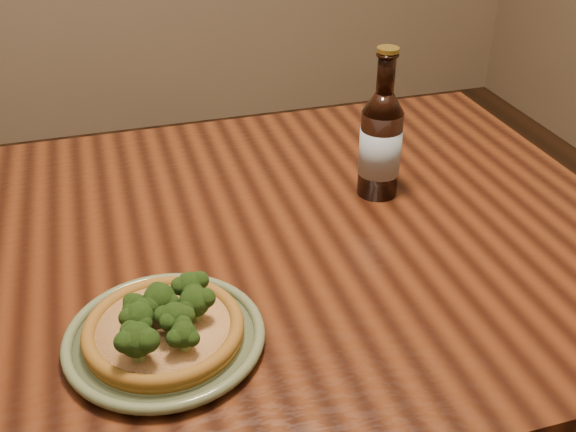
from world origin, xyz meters
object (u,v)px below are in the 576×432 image
object	(u,v)px
plate	(165,337)
beer_bottle	(381,143)
table	(135,307)
pizza	(164,326)

from	to	relation	value
plate	beer_bottle	size ratio (longest dim) A/B	0.98
table	beer_bottle	distance (m)	0.48
table	plate	distance (m)	0.23
plate	beer_bottle	world-z (taller)	beer_bottle
pizza	beer_bottle	world-z (taller)	beer_bottle
pizza	beer_bottle	distance (m)	0.49
table	beer_bottle	size ratio (longest dim) A/B	6.28
table	plate	size ratio (longest dim) A/B	6.40
table	beer_bottle	xyz separation A→B (m)	(0.43, 0.07, 0.19)
plate	pizza	size ratio (longest dim) A/B	1.26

